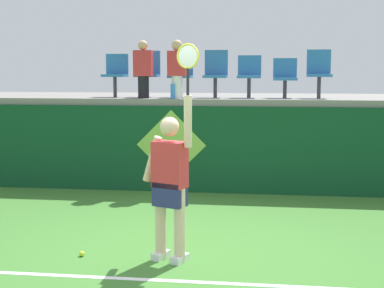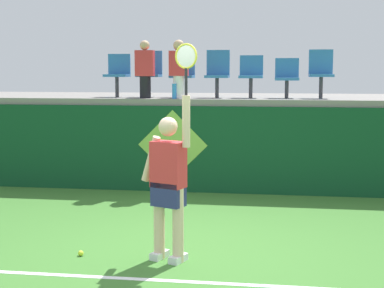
{
  "view_description": "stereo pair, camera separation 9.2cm",
  "coord_description": "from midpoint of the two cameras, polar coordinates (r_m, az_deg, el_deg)",
  "views": [
    {
      "loc": [
        1.03,
        -6.77,
        2.21
      ],
      "look_at": [
        -0.05,
        1.25,
        1.17
      ],
      "focal_mm": 54.38,
      "sensor_mm": 36.0,
      "label": 1
    },
    {
      "loc": [
        1.12,
        -6.76,
        2.21
      ],
      "look_at": [
        -0.05,
        1.25,
        1.17
      ],
      "focal_mm": 54.38,
      "sensor_mm": 36.0,
      "label": 2
    }
  ],
  "objects": [
    {
      "name": "stadium_chair_3",
      "position": [
        11.08,
        2.74,
        7.11
      ],
      "size": [
        0.44,
        0.42,
        0.9
      ],
      "color": "#38383D",
      "rests_on": "spectator_platform"
    },
    {
      "name": "tennis_ball",
      "position": [
        7.18,
        -10.49,
        -10.49
      ],
      "size": [
        0.07,
        0.07,
        0.07
      ],
      "primitive_type": "sphere",
      "color": "#D1E533",
      "rests_on": "ground_plane"
    },
    {
      "name": "stadium_chair_6",
      "position": [
        11.06,
        12.78,
        7.0
      ],
      "size": [
        0.44,
        0.42,
        0.9
      ],
      "color": "#38383D",
      "rests_on": "spectator_platform"
    },
    {
      "name": "stadium_chair_5",
      "position": [
        11.02,
        9.53,
        6.62
      ],
      "size": [
        0.44,
        0.42,
        0.74
      ],
      "color": "#38383D",
      "rests_on": "spectator_platform"
    },
    {
      "name": "spectator_platform",
      "position": [
        11.81,
        3.08,
        4.45
      ],
      "size": [
        13.82,
        2.89,
        0.12
      ],
      "primitive_type": "cube",
      "color": "gray",
      "rests_on": "court_back_wall"
    },
    {
      "name": "wall_signage_mount",
      "position": [
        10.63,
        -1.64,
        -4.7
      ],
      "size": [
        1.27,
        0.01,
        1.5
      ],
      "color": "#0F4223",
      "rests_on": "ground_plane"
    },
    {
      "name": "spectator_1",
      "position": [
        10.87,
        -4.4,
        7.4
      ],
      "size": [
        0.34,
        0.2,
        1.06
      ],
      "color": "black",
      "rests_on": "spectator_platform"
    },
    {
      "name": "ground_plane",
      "position": [
        7.2,
        -0.7,
        -10.6
      ],
      "size": [
        40.0,
        40.0,
        0.0
      ],
      "primitive_type": "plane",
      "color": "#3D752D"
    },
    {
      "name": "tennis_player",
      "position": [
        6.69,
        -1.9,
        -3.58
      ],
      "size": [
        0.72,
        0.38,
        2.5
      ],
      "color": "white",
      "rests_on": "ground_plane"
    },
    {
      "name": "stadium_chair_4",
      "position": [
        11.03,
        6.06,
        6.88
      ],
      "size": [
        0.44,
        0.42,
        0.8
      ],
      "color": "#38383D",
      "rests_on": "spectator_platform"
    },
    {
      "name": "court_back_wall",
      "position": [
        10.5,
        2.35,
        -0.52
      ],
      "size": [
        13.82,
        0.2,
        1.57
      ],
      "primitive_type": "cube",
      "color": "#0F4223",
      "rests_on": "ground_plane"
    },
    {
      "name": "court_baseline_stripe",
      "position": [
        6.3,
        -2.11,
        -13.23
      ],
      "size": [
        12.44,
        0.08,
        0.01
      ],
      "primitive_type": "cube",
      "color": "white",
      "rests_on": "ground_plane"
    },
    {
      "name": "spectator_0",
      "position": [
        10.73,
        -1.06,
        7.47
      ],
      "size": [
        0.34,
        0.2,
        1.07
      ],
      "color": "white",
      "rests_on": "spectator_platform"
    },
    {
      "name": "stadium_chair_2",
      "position": [
        11.16,
        -0.69,
        7.07
      ],
      "size": [
        0.44,
        0.42,
        0.87
      ],
      "color": "#38383D",
      "rests_on": "spectator_platform"
    },
    {
      "name": "stadium_chair_1",
      "position": [
        11.28,
        -3.92,
        7.13
      ],
      "size": [
        0.44,
        0.42,
        0.89
      ],
      "color": "#38383D",
      "rests_on": "spectator_platform"
    },
    {
      "name": "water_bottle",
      "position": [
        10.63,
        -1.5,
        5.2
      ],
      "size": [
        0.08,
        0.08,
        0.27
      ],
      "primitive_type": "cylinder",
      "color": "#338CE5",
      "rests_on": "spectator_platform"
    },
    {
      "name": "stadium_chair_0",
      "position": [
        11.43,
        -7.06,
        6.99
      ],
      "size": [
        0.44,
        0.42,
        0.83
      ],
      "color": "#38383D",
      "rests_on": "spectator_platform"
    }
  ]
}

